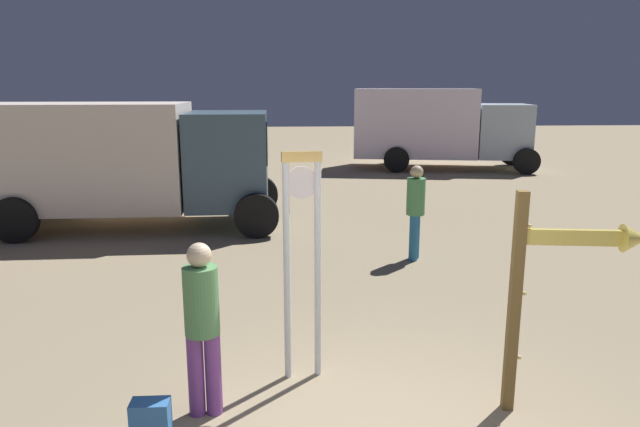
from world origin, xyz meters
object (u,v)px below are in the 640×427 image
Objects in this scene: backpack at (151,425)px; box_truck_far at (436,125)px; standing_clock at (302,248)px; person_near_clock at (202,321)px; box_truck_near at (114,158)px; person_distant at (415,208)px; arrow_sign at (564,272)px.

backpack is 0.06× the size of box_truck_far.
standing_clock is 5.44× the size of backpack.
standing_clock is 1.44× the size of person_near_clock.
backpack is at bearing -72.84° from box_truck_near.
box_truck_far is at bearing 73.90° from person_distant.
box_truck_far is (6.32, 16.20, 0.66)m from person_near_clock.
person_near_clock is 3.79× the size of backpack.
standing_clock is 2.13m from backpack.
arrow_sign is at bearing -51.49° from box_truck_near.
box_truck_near is (-5.89, 2.78, 0.57)m from person_distant.
person_distant is at bearing -25.30° from box_truck_near.
arrow_sign is 0.32× the size of box_truck_near.
person_near_clock is at bearing -111.32° from box_truck_far.
box_truck_near is at bearing 154.70° from person_distant.
box_truck_near is at bearing 107.16° from backpack.
person_distant is (3.02, 4.76, 0.01)m from person_near_clock.
box_truck_near is 0.98× the size of box_truck_far.
standing_clock is at bearing -117.16° from person_distant.
person_near_clock is 0.25× the size of box_truck_near.
arrow_sign is 9.82m from box_truck_near.
box_truck_far reaches higher than standing_clock.
person_near_clock is 5.64m from person_distant.
box_truck_far is (5.39, 15.52, 0.19)m from standing_clock.
standing_clock is at bearing 42.09° from backpack.
standing_clock is 4.61m from person_distant.
box_truck_far is at bearing 79.34° from arrow_sign.
standing_clock is 0.35× the size of box_truck_far.
person_near_clock is at bearing 177.49° from arrow_sign.
standing_clock is 0.36× the size of box_truck_near.
backpack is 0.26× the size of person_distant.
box_truck_near is at bearing 128.51° from arrow_sign.
arrow_sign reaches higher than person_near_clock.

